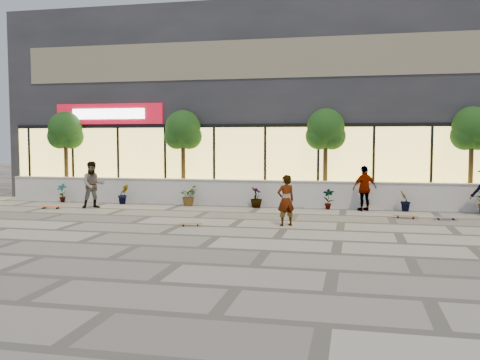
% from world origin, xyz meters
% --- Properties ---
extents(ground, '(80.00, 80.00, 0.00)m').
position_xyz_m(ground, '(0.00, 0.00, 0.00)').
color(ground, '#A9A492').
rests_on(ground, ground).
extents(planter_wall, '(22.00, 0.42, 1.04)m').
position_xyz_m(planter_wall, '(0.00, 7.00, 0.52)').
color(planter_wall, silver).
rests_on(planter_wall, ground).
extents(retail_building, '(24.00, 9.17, 8.50)m').
position_xyz_m(retail_building, '(-0.00, 12.49, 4.25)').
color(retail_building, '#25252A').
rests_on(retail_building, ground).
extents(shrub_a, '(0.43, 0.29, 0.81)m').
position_xyz_m(shrub_a, '(-8.50, 6.45, 0.41)').
color(shrub_a, '#163D13').
rests_on(shrub_a, ground).
extents(shrub_b, '(0.57, 0.57, 0.81)m').
position_xyz_m(shrub_b, '(-5.70, 6.45, 0.41)').
color(shrub_b, '#163D13').
rests_on(shrub_b, ground).
extents(shrub_c, '(0.68, 0.77, 0.81)m').
position_xyz_m(shrub_c, '(-2.90, 6.45, 0.41)').
color(shrub_c, '#163D13').
rests_on(shrub_c, ground).
extents(shrub_d, '(0.64, 0.64, 0.81)m').
position_xyz_m(shrub_d, '(-0.10, 6.45, 0.41)').
color(shrub_d, '#163D13').
rests_on(shrub_d, ground).
extents(shrub_e, '(0.46, 0.35, 0.81)m').
position_xyz_m(shrub_e, '(2.70, 6.45, 0.41)').
color(shrub_e, '#163D13').
rests_on(shrub_e, ground).
extents(shrub_f, '(0.55, 0.57, 0.81)m').
position_xyz_m(shrub_f, '(5.50, 6.45, 0.41)').
color(shrub_f, '#163D13').
rests_on(shrub_f, ground).
extents(tree_west, '(1.60, 1.50, 3.92)m').
position_xyz_m(tree_west, '(-9.00, 7.70, 2.99)').
color(tree_west, '#483119').
rests_on(tree_west, ground).
extents(tree_midwest, '(1.60, 1.50, 3.92)m').
position_xyz_m(tree_midwest, '(-3.50, 7.70, 2.99)').
color(tree_midwest, '#483119').
rests_on(tree_midwest, ground).
extents(tree_mideast, '(1.60, 1.50, 3.92)m').
position_xyz_m(tree_mideast, '(2.50, 7.70, 2.99)').
color(tree_mideast, '#483119').
rests_on(tree_mideast, ground).
extents(tree_east, '(1.60, 1.50, 3.92)m').
position_xyz_m(tree_east, '(8.00, 7.70, 2.99)').
color(tree_east, '#483119').
rests_on(tree_east, ground).
extents(skater_center, '(0.69, 0.63, 1.58)m').
position_xyz_m(skater_center, '(1.60, 2.22, 0.79)').
color(skater_center, white).
rests_on(skater_center, ground).
extents(skater_left, '(1.12, 1.07, 1.82)m').
position_xyz_m(skater_left, '(-6.28, 4.96, 0.91)').
color(skater_left, '#94825F').
rests_on(skater_left, ground).
extents(skater_right_near, '(1.07, 0.86, 1.70)m').
position_xyz_m(skater_right_near, '(4.04, 6.30, 0.85)').
color(skater_right_near, white).
rests_on(skater_right_near, ground).
extents(skateboard_center, '(0.74, 0.38, 0.09)m').
position_xyz_m(skateboard_center, '(-1.24, 1.52, 0.07)').
color(skateboard_center, brown).
rests_on(skateboard_center, ground).
extents(skateboard_left, '(0.89, 0.34, 0.10)m').
position_xyz_m(skateboard_left, '(-7.77, 4.38, 0.09)').
color(skateboard_left, '#E1532A').
rests_on(skateboard_left, ground).
extents(skateboard_right_near, '(0.85, 0.39, 0.10)m').
position_xyz_m(skateboard_right_near, '(5.37, 4.61, 0.08)').
color(skateboard_right_near, brown).
rests_on(skateboard_right_near, ground).
extents(skateboard_right_far, '(0.79, 0.28, 0.09)m').
position_xyz_m(skateboard_right_far, '(6.64, 4.54, 0.08)').
color(skateboard_right_far, '#675298').
rests_on(skateboard_right_far, ground).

